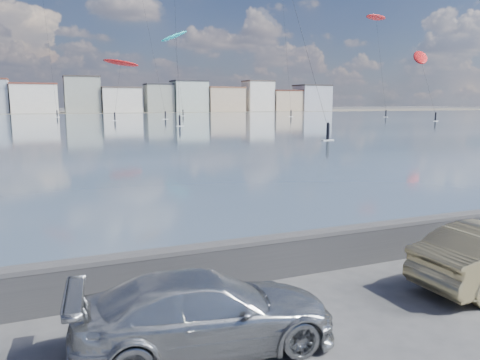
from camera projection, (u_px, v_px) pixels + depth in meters
name	position (u px, v px, depth m)	size (l,w,h in m)	color
ground	(275.00, 340.00, 8.29)	(700.00, 700.00, 0.00)	#333335
bay_water	(63.00, 123.00, 91.53)	(500.00, 177.00, 0.00)	#304454
far_shore_strip	(52.00, 112.00, 190.24)	(500.00, 60.00, 0.00)	#4C473D
seawall	(222.00, 261.00, 10.65)	(400.00, 0.36, 1.08)	#28282B
far_buildings	(55.00, 97.00, 177.01)	(240.79, 13.26, 14.60)	#B2B7C6
car_silver	(206.00, 312.00, 7.94)	(1.83, 4.49, 1.30)	#A2A5A9
kitesurfer_0	(121.00, 64.00, 112.04)	(9.02, 12.94, 14.91)	red
kitesurfer_9	(420.00, 58.00, 108.49)	(9.16, 13.44, 16.92)	red
kitesurfer_13	(376.00, 19.00, 132.06)	(8.87, 9.00, 28.70)	red
kitesurfer_15	(174.00, 37.00, 144.03)	(9.15, 10.42, 26.71)	#19BFBF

